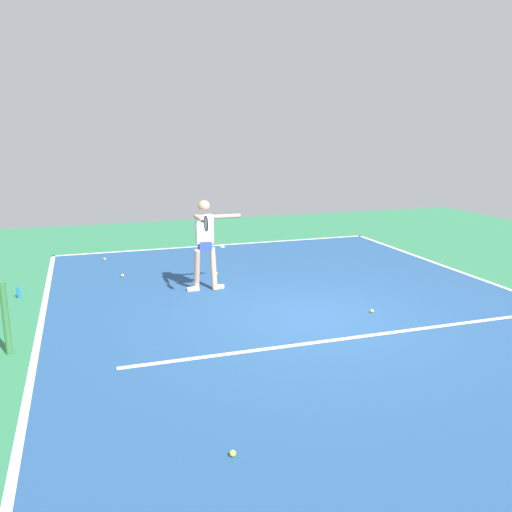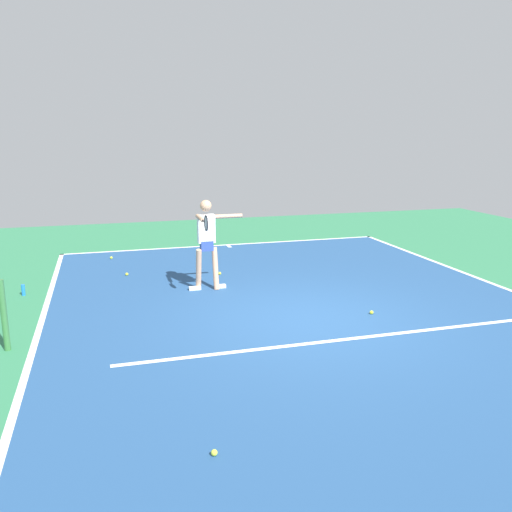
{
  "view_description": "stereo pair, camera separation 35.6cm",
  "coord_description": "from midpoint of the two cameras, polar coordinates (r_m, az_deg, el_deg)",
  "views": [
    {
      "loc": [
        3.69,
        7.91,
        3.09
      ],
      "look_at": [
        0.7,
        -1.15,
        0.9
      ],
      "focal_mm": 37.38,
      "sensor_mm": 36.0,
      "label": 1
    },
    {
      "loc": [
        3.35,
        8.02,
        3.09
      ],
      "look_at": [
        0.7,
        -1.15,
        0.9
      ],
      "focal_mm": 37.38,
      "sensor_mm": 36.0,
      "label": 2
    }
  ],
  "objects": [
    {
      "name": "ground_plane",
      "position": [
        9.24,
        7.33,
        -6.72
      ],
      "size": [
        22.61,
        22.61,
        0.0
      ],
      "primitive_type": "plane",
      "color": "#2D754C"
    },
    {
      "name": "court_surface",
      "position": [
        9.24,
        7.33,
        -6.71
      ],
      "size": [
        9.04,
        13.11,
        0.0
      ],
      "primitive_type": "cube",
      "color": "navy",
      "rests_on": "ground_plane"
    },
    {
      "name": "court_line_baseline_near",
      "position": [
        15.21,
        -2.4,
        1.21
      ],
      "size": [
        9.04,
        0.1,
        0.01
      ],
      "primitive_type": "cube",
      "color": "white",
      "rests_on": "ground_plane"
    },
    {
      "name": "court_line_sideline_right",
      "position": [
        8.6,
        -21.6,
        -9.08
      ],
      "size": [
        0.1,
        13.11,
        0.01
      ],
      "primitive_type": "cube",
      "color": "white",
      "rests_on": "ground_plane"
    },
    {
      "name": "court_line_service",
      "position": [
        8.4,
        10.05,
        -8.86
      ],
      "size": [
        6.78,
        0.1,
        0.01
      ],
      "primitive_type": "cube",
      "color": "white",
      "rests_on": "ground_plane"
    },
    {
      "name": "court_line_centre_mark",
      "position": [
        15.02,
        -2.22,
        1.06
      ],
      "size": [
        0.1,
        0.3,
        0.01
      ],
      "primitive_type": "cube",
      "color": "white",
      "rests_on": "ground_plane"
    },
    {
      "name": "net_post",
      "position": [
        8.47,
        -24.27,
        -5.83
      ],
      "size": [
        0.09,
        0.09,
        1.07
      ],
      "primitive_type": "cylinder",
      "color": "#38753D",
      "rests_on": "ground_plane"
    },
    {
      "name": "tennis_player",
      "position": [
        10.64,
        -4.3,
        1.92
      ],
      "size": [
        1.12,
        1.21,
        1.84
      ],
      "rotation": [
        0.0,
        0.0,
        -0.0
      ],
      "color": "tan",
      "rests_on": "ground_plane"
    },
    {
      "name": "tennis_ball_by_baseline",
      "position": [
        12.21,
        -12.85,
        -1.91
      ],
      "size": [
        0.07,
        0.07,
        0.07
      ],
      "primitive_type": "sphere",
      "color": "yellow",
      "rests_on": "ground_plane"
    },
    {
      "name": "tennis_ball_by_sideline",
      "position": [
        11.99,
        -3.06,
        -1.87
      ],
      "size": [
        0.07,
        0.07,
        0.07
      ],
      "primitive_type": "sphere",
      "color": "#CCE033",
      "rests_on": "ground_plane"
    },
    {
      "name": "tennis_ball_far_corner",
      "position": [
        5.58,
        -2.55,
        -20.3
      ],
      "size": [
        0.07,
        0.07,
        0.07
      ],
      "primitive_type": "sphere",
      "color": "#C6E53D",
      "rests_on": "ground_plane"
    },
    {
      "name": "tennis_ball_near_player",
      "position": [
        13.92,
        -14.52,
        -0.18
      ],
      "size": [
        0.07,
        0.07,
        0.07
      ],
      "primitive_type": "sphere",
      "color": "#CCE033",
      "rests_on": "ground_plane"
    },
    {
      "name": "tennis_ball_near_service_line",
      "position": [
        9.65,
        13.3,
        -5.9
      ],
      "size": [
        0.07,
        0.07,
        0.07
      ],
      "primitive_type": "sphere",
      "color": "yellow",
      "rests_on": "ground_plane"
    },
    {
      "name": "water_bottle",
      "position": [
        11.32,
        -22.82,
        -3.38
      ],
      "size": [
        0.07,
        0.07,
        0.22
      ],
      "primitive_type": "cylinder",
      "color": "blue",
      "rests_on": "ground_plane"
    }
  ]
}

